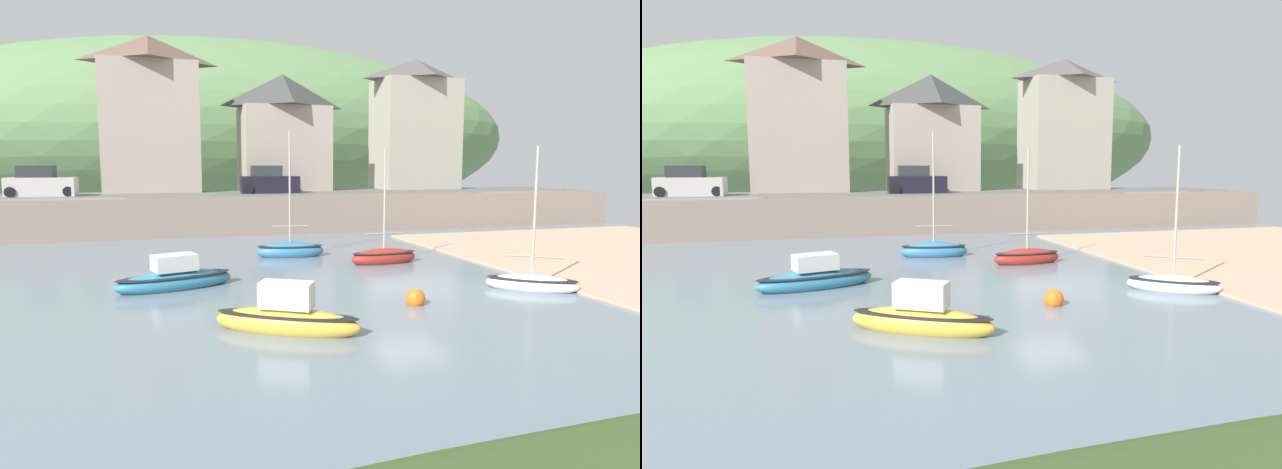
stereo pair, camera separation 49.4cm
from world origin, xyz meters
The scene contains 13 objects.
quay_seawall centered at (0.00, 17.50, 1.36)m, with size 48.00×9.40×2.40m.
hillside_backdrop centered at (-1.30, 55.20, 8.09)m, with size 80.00×44.00×23.10m.
waterfront_building_left centered at (-9.04, 25.20, 8.16)m, with size 7.14×4.91×11.33m.
waterfront_building_centre centered at (0.98, 25.20, 7.01)m, with size 7.00×5.38×9.03m.
waterfront_building_right centered at (12.43, 25.20, 7.87)m, with size 6.88×4.96×10.78m.
sailboat_nearest_shore centered at (-5.55, -4.13, 0.37)m, with size 3.90×2.81×1.53m.
fishing_boat_green centered at (-8.21, 2.05, 0.34)m, with size 4.44×2.48×1.40m.
dinghy_open_wooden centered at (3.83, -1.78, 0.26)m, with size 3.17×2.71×5.18m.
sailboat_blue_trim centered at (-2.67, 7.61, 0.31)m, with size 3.38×1.67×6.15m.
sailboat_tall_mast centered at (0.94, 4.64, 0.30)m, with size 3.23×1.35×5.34m.
parked_car_near_slipway centered at (-15.85, 20.70, 3.20)m, with size 4.15×1.83×1.95m.
parked_car_by_wall centered at (-1.09, 20.70, 3.20)m, with size 4.18×1.91×1.95m.
mooring_buoy centered at (-1.02, -2.48, 0.19)m, with size 0.63×0.63×0.63m.
Camera 2 is at (-8.19, -17.87, 4.35)m, focal length 30.65 mm.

